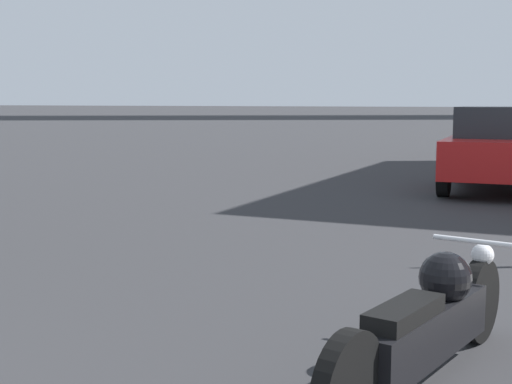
# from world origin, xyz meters

# --- Properties ---
(motorcycle) EXTENTS (0.78, 2.49, 0.77)m
(motorcycle) POSITION_xyz_m (3.75, 4.05, 0.38)
(motorcycle) COLOR black
(motorcycle) RESTS_ON ground_plane
(parked_car_red) EXTENTS (2.14, 4.19, 1.60)m
(parked_car_red) POSITION_xyz_m (3.19, 14.05, 0.82)
(parked_car_red) COLOR red
(parked_car_red) RESTS_ON ground_plane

